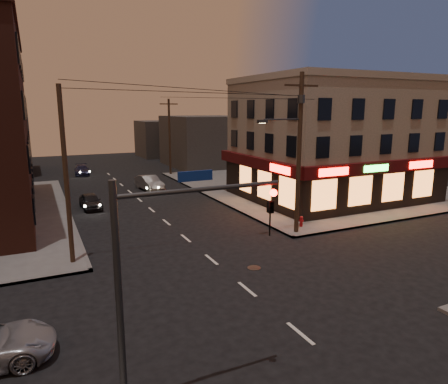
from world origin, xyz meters
TOP-DOWN VIEW (x-y plane):
  - ground at (0.00, 0.00)m, footprint 120.00×120.00m
  - sidewalk_ne at (18.00, 19.00)m, footprint 24.00×28.00m
  - pizza_building at (15.93, 13.43)m, footprint 15.85×12.85m
  - bg_building_ne_a at (14.00, 38.00)m, footprint 10.00×12.00m
  - bg_building_ne_b at (12.00, 52.00)m, footprint 8.00×8.00m
  - utility_pole_main at (6.68, 5.80)m, footprint 4.20×0.44m
  - utility_pole_far at (6.80, 32.00)m, footprint 0.26×0.26m
  - utility_pole_west at (-6.80, 6.50)m, footprint 0.24×0.24m
  - traffic_signal at (-5.57, -5.60)m, footprint 4.49×0.32m
  - sedan_near at (-4.36, 18.54)m, footprint 1.63×3.70m
  - sedan_mid at (1.99, 23.96)m, footprint 2.12×4.61m
  - sedan_far at (-3.03, 36.83)m, footprint 1.96×4.22m
  - fire_hydrant at (7.80, 6.62)m, footprint 0.33×0.33m

SIDE VIEW (x-z plane):
  - ground at x=0.00m, z-range 0.00..0.00m
  - sidewalk_ne at x=18.00m, z-range 0.00..0.15m
  - fire_hydrant at x=7.80m, z-range 0.18..0.90m
  - sedan_far at x=-3.03m, z-range 0.00..1.19m
  - sedan_near at x=-4.36m, z-range 0.00..1.24m
  - sedan_mid at x=1.99m, z-range 0.00..1.47m
  - bg_building_ne_b at x=12.00m, z-range 0.00..6.00m
  - bg_building_ne_a at x=14.00m, z-range 0.00..7.00m
  - traffic_signal at x=-5.57m, z-range 0.92..7.39m
  - utility_pole_far at x=6.80m, z-range 0.15..9.15m
  - utility_pole_west at x=-6.80m, z-range 0.15..9.15m
  - pizza_building at x=15.93m, z-range 0.10..10.60m
  - utility_pole_main at x=6.68m, z-range 0.76..10.76m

